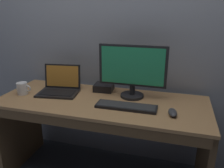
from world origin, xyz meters
The scene contains 7 objects.
desk centered at (0.00, -0.01, 0.51)m, with size 1.63×0.64×0.72m.
laptop_black centered at (-0.39, 0.07, 0.77)m, with size 0.35×0.30×0.22m.
external_monitor centered at (0.21, 0.12, 0.95)m, with size 0.53×0.19×0.42m.
wired_keyboard centered at (0.22, -0.09, 0.73)m, with size 0.44×0.13×0.02m.
computer_mouse centered at (0.54, -0.12, 0.74)m, with size 0.06×0.12×0.04m, color #38383D.
external_drive_box centered at (-0.05, 0.21, 0.75)m, with size 0.16×0.15×0.06m, color black.
coffee_mug centered at (-0.67, -0.06, 0.77)m, with size 0.13×0.09×0.10m.
Camera 1 is at (0.54, -1.57, 1.41)m, focal length 36.91 mm.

